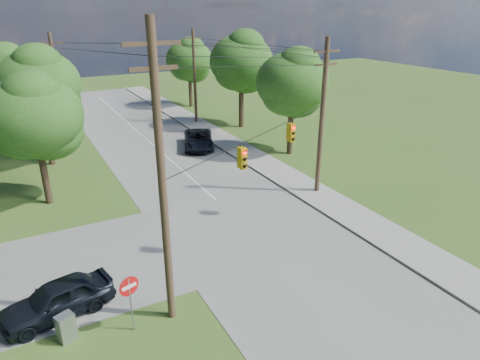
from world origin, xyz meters
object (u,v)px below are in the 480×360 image
pole_north_e (195,76)px  pole_ne (322,116)px  pole_north_w (58,87)px  car_cross_dark (57,299)px  pole_sw (162,181)px  control_cabinet (66,327)px  car_main_north (199,139)px  do_not_enter_sign (130,292)px

pole_north_e → pole_ne: bearing=-90.0°
pole_north_w → car_cross_dark: 27.90m
pole_sw → car_cross_dark: size_ratio=2.60×
control_cabinet → car_cross_dark: bearing=70.7°
pole_north_e → control_cabinet: pole_north_e is taller
pole_north_e → car_cross_dark: size_ratio=2.17×
pole_sw → control_cabinet: (-4.11, 0.60, -5.64)m
pole_north_w → car_cross_dark: pole_north_w is taller
car_main_north → do_not_enter_sign: bearing=-98.4°
car_main_north → control_cabinet: car_main_north is taller
pole_sw → control_cabinet: 7.00m
pole_sw → car_main_north: pole_sw is taller
pole_ne → pole_north_w: 26.03m
car_cross_dark → do_not_enter_sign: size_ratio=1.81×
pole_sw → pole_north_w: pole_sw is taller
pole_north_w → pole_sw: bearing=-89.2°
pole_ne → do_not_enter_sign: (-15.16, -7.69, -3.62)m
car_main_north → pole_sw: bearing=-94.9°
pole_ne → car_cross_dark: 19.05m
pole_ne → do_not_enter_sign: size_ratio=4.11×
pole_sw → pole_north_w: size_ratio=1.20×
car_main_north → car_cross_dark: bearing=-106.7°
pole_sw → do_not_enter_sign: pole_sw is taller
pole_north_e → car_main_north: bearing=-111.3°
pole_ne → pole_north_w: pole_ne is taller
car_main_north → do_not_enter_sign: 24.07m
pole_ne → do_not_enter_sign: bearing=-153.1°
pole_sw → car_main_north: size_ratio=2.14×
pole_ne → pole_north_w: (-13.90, 22.00, -0.34)m
pole_sw → pole_ne: (13.50, 7.60, -0.76)m
pole_sw → car_cross_dark: bearing=151.3°
pole_ne → car_main_north: pole_ne is taller
pole_sw → pole_north_e: (13.50, 29.60, -1.10)m
pole_north_w → car_cross_dark: bearing=-97.9°
car_main_north → control_cabinet: 24.76m
car_cross_dark → car_main_north: bearing=130.7°
control_cabinet → do_not_enter_sign: bearing=-38.1°
pole_north_e → do_not_enter_sign: pole_north_e is taller
pole_north_w → car_main_north: pole_north_w is taller
car_cross_dark → car_main_north: size_ratio=0.82×
car_cross_dark → control_cabinet: 1.72m
control_cabinet → pole_ne: bearing=-0.7°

